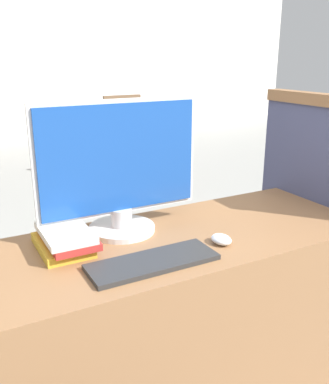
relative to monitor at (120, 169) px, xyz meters
The scene contains 7 objects.
desk 0.65m from the monitor, 39.59° to the right, with size 1.41×0.56×0.74m.
carrel_divider 0.98m from the monitor, ahead, with size 0.07×0.66×1.21m.
monitor is the anchor object (origin of this frame).
keyboard 0.37m from the monitor, 93.64° to the right, with size 0.41×0.15×0.02m.
mouse 0.43m from the monitor, 45.80° to the right, with size 0.06×0.08×0.03m.
book_stack 0.31m from the monitor, 166.19° to the right, with size 0.17×0.27×0.08m.
far_chair 3.34m from the monitor, 66.19° to the left, with size 0.44×0.44×0.94m.
Camera 1 is at (-0.73, -0.94, 1.36)m, focal length 40.00 mm.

